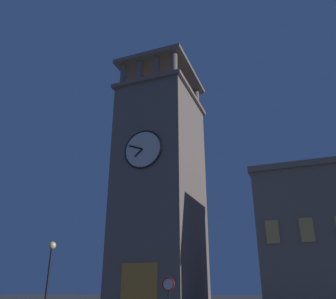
# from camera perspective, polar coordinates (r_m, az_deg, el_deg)

# --- Properties ---
(clocktower) EXTENTS (7.54, 9.49, 26.81)m
(clocktower) POSITION_cam_1_polar(r_m,az_deg,el_deg) (34.62, -1.14, -6.72)
(clocktower) COLOR #75665B
(clocktower) RESTS_ON ground_plane
(street_lamp) EXTENTS (0.44, 0.44, 4.64)m
(street_lamp) POSITION_cam_1_polar(r_m,az_deg,el_deg) (22.13, -19.06, -17.78)
(street_lamp) COLOR black
(street_lamp) RESTS_ON ground_plane
(no_horn_sign) EXTENTS (0.78, 0.14, 2.66)m
(no_horn_sign) POSITION_cam_1_polar(r_m,az_deg,el_deg) (21.52, 0.06, -22.02)
(no_horn_sign) COLOR black
(no_horn_sign) RESTS_ON ground_plane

